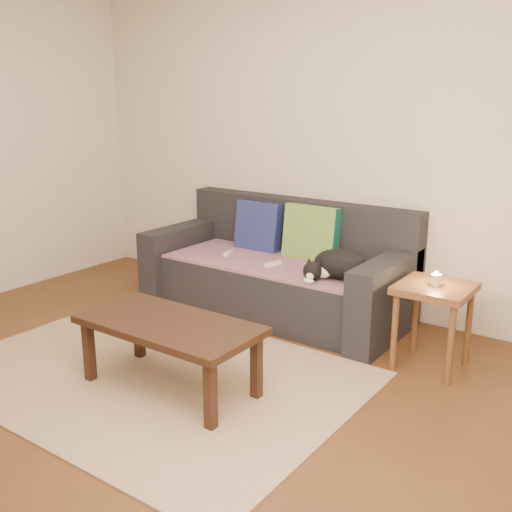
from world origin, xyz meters
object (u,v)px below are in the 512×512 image
at_px(cat, 338,265).
at_px(wii_remote_a, 229,253).
at_px(side_table, 434,300).
at_px(wii_remote_b, 273,264).
at_px(sofa, 278,274).
at_px(coffee_table, 169,330).

distance_m(cat, wii_remote_a, 1.02).
relative_size(wii_remote_a, side_table, 0.27).
relative_size(wii_remote_b, side_table, 0.27).
bearing_deg(sofa, wii_remote_a, -159.38).
relative_size(sofa, wii_remote_b, 14.00).
height_order(cat, wii_remote_b, cat).
xyz_separation_m(sofa, cat, (0.63, -0.20, 0.23)).
relative_size(sofa, coffee_table, 1.94).
bearing_deg(wii_remote_a, cat, -111.03).
xyz_separation_m(wii_remote_a, wii_remote_b, (0.47, -0.06, 0.00)).
bearing_deg(wii_remote_a, sofa, -87.47).
relative_size(cat, wii_remote_b, 3.27).
distance_m(wii_remote_b, coffee_table, 1.30).
xyz_separation_m(sofa, coffee_table, (0.22, -1.49, 0.07)).
bearing_deg(coffee_table, wii_remote_a, 114.39).
relative_size(wii_remote_b, coffee_table, 0.14).
height_order(wii_remote_a, side_table, side_table).
bearing_deg(sofa, side_table, -12.21).
xyz_separation_m(wii_remote_b, coffee_table, (0.14, -1.29, -0.08)).
height_order(wii_remote_a, coffee_table, wii_remote_a).
xyz_separation_m(cat, coffee_table, (-0.41, -1.29, -0.16)).
bearing_deg(cat, wii_remote_b, 161.80).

